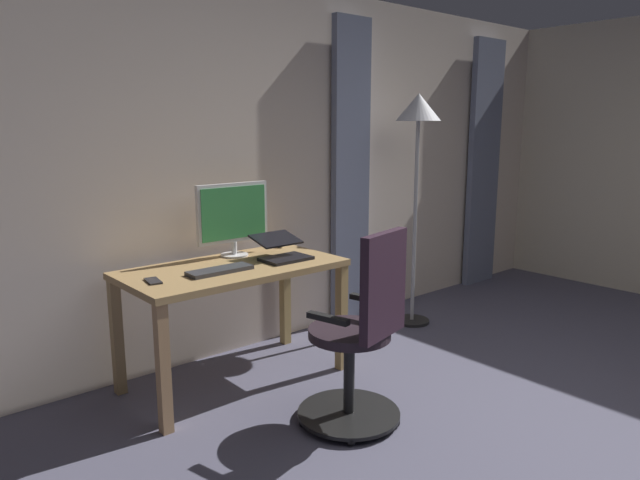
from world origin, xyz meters
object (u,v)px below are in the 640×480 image
at_px(computer_mouse, 278,245).
at_px(desk, 233,282).
at_px(floor_lamp, 418,129).
at_px(computer_monitor, 233,215).
at_px(laptop, 282,251).
at_px(office_chair, 361,339).
at_px(cell_phone_face_up, 153,281).
at_px(computer_keyboard, 220,270).

bearing_deg(computer_mouse, desk, 25.42).
bearing_deg(computer_mouse, floor_lamp, 167.28).
distance_m(computer_monitor, floor_lamp, 1.64).
distance_m(computer_mouse, floor_lamp, 1.42).
bearing_deg(laptop, office_chair, 81.63).
height_order(desk, office_chair, office_chair).
height_order(computer_monitor, cell_phone_face_up, computer_monitor).
relative_size(desk, cell_phone_face_up, 9.21).
distance_m(office_chair, computer_keyboard, 0.92).
height_order(computer_keyboard, cell_phone_face_up, computer_keyboard).
distance_m(computer_keyboard, floor_lamp, 2.00).
bearing_deg(laptop, floor_lamp, -177.59).
bearing_deg(desk, floor_lamp, 179.79).
relative_size(desk, office_chair, 1.25).
relative_size(office_chair, computer_monitor, 2.06).
bearing_deg(computer_monitor, computer_keyboard, 46.72).
bearing_deg(computer_mouse, computer_monitor, 4.40).
bearing_deg(computer_monitor, cell_phone_face_up, 20.70).
height_order(desk, floor_lamp, floor_lamp).
relative_size(office_chair, computer_keyboard, 2.73).
bearing_deg(floor_lamp, cell_phone_face_up, 0.71).
relative_size(desk, floor_lamp, 0.73).
xyz_separation_m(computer_monitor, laptop, (-0.18, 0.28, -0.22)).
bearing_deg(desk, office_chair, 102.84).
height_order(office_chair, computer_mouse, office_chair).
bearing_deg(computer_mouse, office_chair, 74.10).
distance_m(computer_keyboard, laptop, 0.48).
distance_m(laptop, cell_phone_face_up, 0.86).
bearing_deg(cell_phone_face_up, office_chair, 140.47).
xyz_separation_m(desk, computer_monitor, (-0.15, -0.22, 0.37)).
bearing_deg(computer_keyboard, laptop, -175.77).
bearing_deg(laptop, computer_monitor, -57.10).
height_order(office_chair, computer_monitor, computer_monitor).
distance_m(computer_mouse, cell_phone_face_up, 1.10).
relative_size(office_chair, cell_phone_face_up, 7.39).
bearing_deg(computer_keyboard, desk, -147.56).
bearing_deg(laptop, computer_keyboard, 4.49).
relative_size(laptop, computer_mouse, 3.10).
distance_m(cell_phone_face_up, floor_lamp, 2.35).
relative_size(computer_monitor, laptop, 1.67).
bearing_deg(laptop, cell_phone_face_up, -1.29).
distance_m(computer_keyboard, computer_mouse, 0.76).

